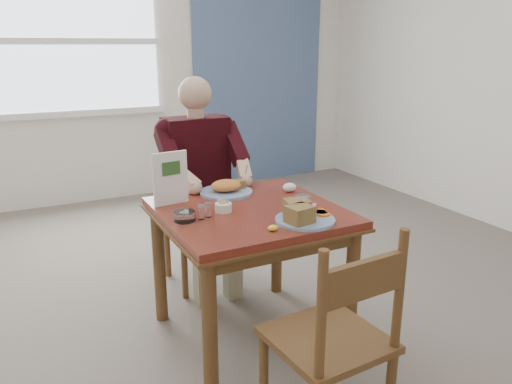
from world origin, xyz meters
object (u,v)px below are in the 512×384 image
chair_near (335,342)px  far_plate (227,188)px  table (249,229)px  chair_far (197,213)px  near_plate (302,214)px  diner (200,168)px

chair_near → far_plate: size_ratio=2.95×
table → chair_near: chair_near is taller
chair_far → far_plate: chair_far is taller
chair_far → near_plate: chair_far is taller
chair_far → far_plate: bearing=-89.2°
table → near_plate: 0.36m
table → chair_far: bearing=90.0°
chair_far → far_plate: 0.58m
diner → near_plate: 1.01m
chair_far → chair_near: bearing=-92.2°
diner → near_plate: bearing=-82.0°
chair_far → diner: diner is taller
table → diner: bearing=90.0°
table → far_plate: 0.34m
table → far_plate: (0.01, 0.30, 0.14)m
chair_near → table: bearing=85.8°
chair_near → diner: size_ratio=0.69×
chair_far → diner: size_ratio=0.69×
chair_near → far_plate: bearing=86.5°
chair_near → diner: bearing=87.7°
chair_far → table: bearing=-90.0°
table → near_plate: near_plate is taller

